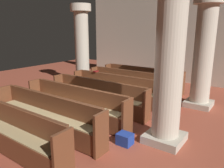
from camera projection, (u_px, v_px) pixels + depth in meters
ground_plane at (99, 123)px, 5.99m from camera, size 19.20×19.20×0.00m
back_wall at (180, 34)px, 10.23m from camera, size 10.00×0.16×4.50m
pew_row_0 at (142, 78)px, 9.25m from camera, size 3.54×0.47×0.92m
pew_row_1 at (130, 82)px, 8.47m from camera, size 3.54×0.46×0.92m
pew_row_2 at (115, 88)px, 7.68m from camera, size 3.54×0.46×0.92m
pew_row_3 at (97, 94)px, 6.90m from camera, size 3.54×0.47×0.92m
pew_row_4 at (75, 103)px, 6.12m from camera, size 3.54×0.46×0.92m
pew_row_5 at (46, 113)px, 5.34m from camera, size 3.54×0.46×0.92m
pew_row_6 at (7, 128)px, 4.56m from camera, size 3.54×0.47×0.92m
pillar_aisle_side at (204, 51)px, 6.85m from camera, size 0.88×0.88×3.53m
pillar_far_side at (82, 44)px, 9.60m from camera, size 0.88×0.88×3.53m
pillar_aisle_rear at (169, 62)px, 4.56m from camera, size 0.88×0.88×3.53m
lectern at (167, 75)px, 9.92m from camera, size 0.48×0.45×1.08m
hymn_book at (96, 71)px, 8.30m from camera, size 0.13×0.21×0.03m
kneeler_box_red at (172, 105)px, 7.02m from camera, size 0.37×0.30×0.22m
kneeler_box_blue at (125, 139)px, 4.85m from camera, size 0.33×0.28×0.26m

